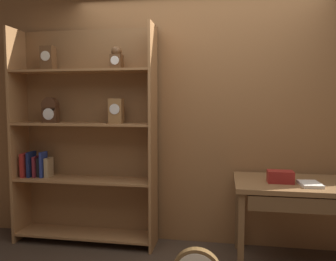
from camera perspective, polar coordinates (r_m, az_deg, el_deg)
The scene contains 5 objects.
back_wood_panel at distance 3.43m, azimuth 5.29°, elevation 2.26°, with size 4.80×0.05×2.60m, color brown.
bookshelf at distance 3.55m, azimuth -14.31°, elevation -1.18°, with size 1.47×0.34×2.20m.
workbench at distance 3.15m, azimuth 23.16°, elevation -9.76°, with size 1.28×0.70×0.77m.
toolbox_small at distance 3.04m, azimuth 18.63°, elevation -7.50°, with size 0.22×0.13×0.10m, color maroon.
open_repair_manual at distance 3.03m, azimuth 23.09°, elevation -8.42°, with size 0.16×0.22×0.03m, color silver.
Camera 1 is at (0.26, -2.11, 1.45)m, focal length 35.70 mm.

